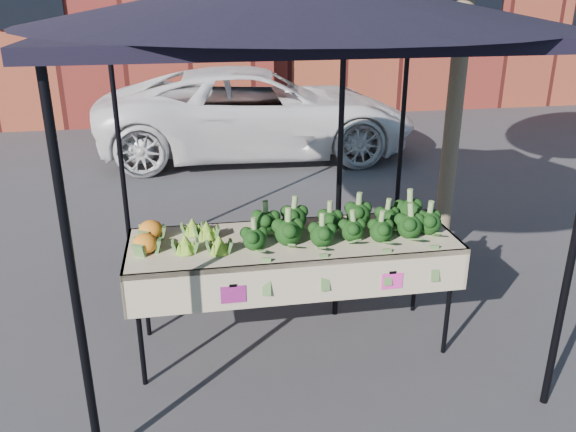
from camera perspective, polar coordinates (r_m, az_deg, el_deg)
The scene contains 7 objects.
ground at distance 4.82m, azimuth 2.25°, elevation -11.50°, with size 90.00×90.00×0.00m, color #363639.
table at distance 4.49m, azimuth 0.47°, elevation -7.47°, with size 2.41×0.82×0.90m.
canopy at distance 4.57m, azimuth 0.56°, elevation 5.54°, with size 3.16×3.16×2.74m, color black, non-canonical shape.
broccoli_heap at distance 4.35m, azimuth 5.09°, elevation -0.32°, with size 1.52×0.55×0.23m, color black.
romanesco_cluster at distance 4.23m, azimuth -8.49°, elevation -1.54°, with size 0.41×0.55×0.18m, color #92B42D.
cauliflower_pair at distance 4.26m, azimuth -13.47°, elevation -1.83°, with size 0.21×0.41×0.16m, color orange.
street_tree at distance 5.83m, azimuth 16.72°, elevation 17.69°, with size 2.36×2.36×4.65m, color #1E4C14, non-canonical shape.
Camera 1 is at (-0.92, -3.95, 2.62)m, focal length 36.51 mm.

